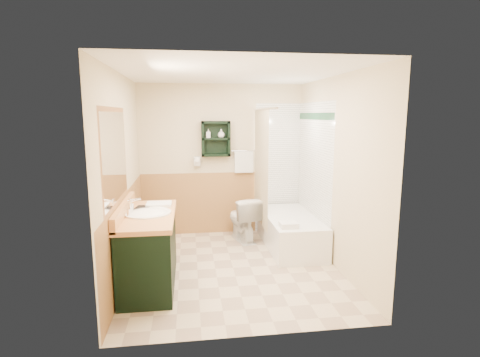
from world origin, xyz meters
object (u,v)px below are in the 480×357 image
object	(u,v)px
wall_shelf	(216,139)
bathtub	(290,231)
vanity	(149,249)
soap_bottle_a	(208,136)
soap_bottle_b	(221,134)
hair_dryer	(197,161)
toilet	(243,219)
vanity_book	(135,200)

from	to	relation	value
wall_shelf	bathtub	distance (m)	1.83
vanity	bathtub	size ratio (longest dim) A/B	0.88
soap_bottle_a	soap_bottle_b	world-z (taller)	soap_bottle_b
wall_shelf	vanity	distance (m)	2.25
hair_dryer	toilet	size ratio (longest dim) A/B	0.35
bathtub	wall_shelf	bearing A→B (deg)	144.04
toilet	vanity	bearing A→B (deg)	33.50
vanity_book	bathtub	bearing A→B (deg)	28.60
hair_dryer	vanity	size ratio (longest dim) A/B	0.18
toilet	soap_bottle_a	bearing A→B (deg)	-49.40
hair_dryer	vanity	world-z (taller)	hair_dryer
bathtub	soap_bottle_a	xyz separation A→B (m)	(-1.14, 0.74, 1.36)
vanity_book	soap_bottle_a	distance (m)	1.88
hair_dryer	vanity_book	xyz separation A→B (m)	(-0.76, -1.51, -0.26)
wall_shelf	vanity_book	xyz separation A→B (m)	(-1.06, -1.49, -0.61)
soap_bottle_b	bathtub	bearing A→B (deg)	-38.15
wall_shelf	toilet	xyz separation A→B (m)	(0.38, -0.36, -1.21)
vanity	bathtub	xyz separation A→B (m)	(1.92, 0.98, -0.18)
hair_dryer	wall_shelf	bearing A→B (deg)	-4.76
wall_shelf	soap_bottle_b	world-z (taller)	wall_shelf
toilet	soap_bottle_a	world-z (taller)	soap_bottle_a
vanity	bathtub	world-z (taller)	vanity
wall_shelf	vanity_book	size ratio (longest dim) A/B	2.49
vanity	soap_bottle_a	world-z (taller)	soap_bottle_a
bathtub	toilet	xyz separation A→B (m)	(-0.65, 0.38, 0.10)
bathtub	toilet	bearing A→B (deg)	149.43
wall_shelf	soap_bottle_a	size ratio (longest dim) A/B	3.96
vanity_book	soap_bottle_a	xyz separation A→B (m)	(0.95, 1.48, 0.65)
bathtub	toilet	distance (m)	0.76
toilet	vanity_book	bearing A→B (deg)	24.69
hair_dryer	soap_bottle_b	xyz separation A→B (m)	(0.38, -0.03, 0.42)
vanity	soap_bottle_a	xyz separation A→B (m)	(0.78, 1.72, 1.18)
bathtub	soap_bottle_b	bearing A→B (deg)	141.85
soap_bottle_a	toilet	bearing A→B (deg)	-35.91
soap_bottle_a	hair_dryer	bearing A→B (deg)	170.81
wall_shelf	toilet	distance (m)	1.32
hair_dryer	vanity_book	distance (m)	1.71
bathtub	toilet	size ratio (longest dim) A/B	2.18
hair_dryer	soap_bottle_b	world-z (taller)	soap_bottle_b
vanity_book	soap_bottle_b	world-z (taller)	soap_bottle_b
vanity	bathtub	bearing A→B (deg)	27.01
wall_shelf	soap_bottle_b	bearing A→B (deg)	-3.38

